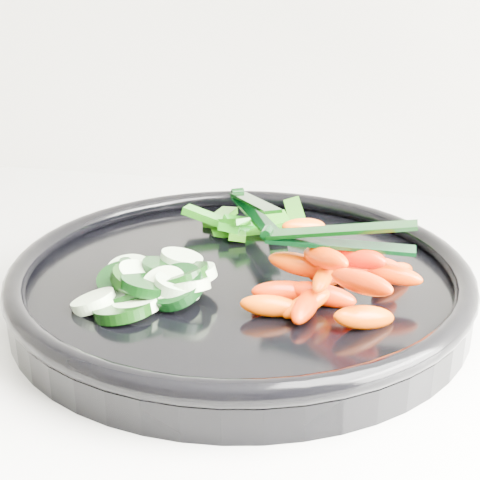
# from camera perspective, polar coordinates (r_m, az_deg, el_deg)

# --- Properties ---
(veggie_tray) EXTENTS (0.48, 0.48, 0.04)m
(veggie_tray) POSITION_cam_1_polar(r_m,az_deg,el_deg) (0.55, -0.00, -3.34)
(veggie_tray) COLOR black
(veggie_tray) RESTS_ON counter
(cucumber_pile) EXTENTS (0.11, 0.12, 0.04)m
(cucumber_pile) POSITION_cam_1_polar(r_m,az_deg,el_deg) (0.52, -7.63, -3.47)
(cucumber_pile) COLOR black
(cucumber_pile) RESTS_ON veggie_tray
(carrot_pile) EXTENTS (0.13, 0.14, 0.06)m
(carrot_pile) POSITION_cam_1_polar(r_m,az_deg,el_deg) (0.50, 7.98, -3.42)
(carrot_pile) COLOR #FF6400
(carrot_pile) RESTS_ON veggie_tray
(pepper_pile) EXTENTS (0.12, 0.09, 0.03)m
(pepper_pile) POSITION_cam_1_polar(r_m,az_deg,el_deg) (0.64, 0.51, 1.34)
(pepper_pile) COLOR #0A6C0B
(pepper_pile) RESTS_ON veggie_tray
(tong_carrot) EXTENTS (0.11, 0.02, 0.02)m
(tong_carrot) POSITION_cam_1_polar(r_m,az_deg,el_deg) (0.50, 8.11, 0.26)
(tong_carrot) COLOR black
(tong_carrot) RESTS_ON carrot_pile
(tong_pepper) EXTENTS (0.07, 0.11, 0.02)m
(tong_pepper) POSITION_cam_1_polar(r_m,az_deg,el_deg) (0.63, 1.11, 2.86)
(tong_pepper) COLOR black
(tong_pepper) RESTS_ON pepper_pile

